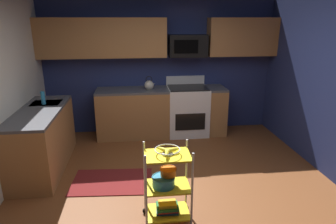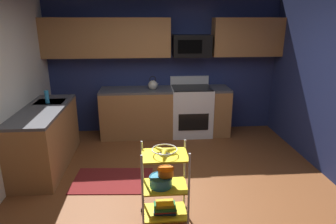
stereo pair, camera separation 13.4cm
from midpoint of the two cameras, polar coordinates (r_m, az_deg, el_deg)
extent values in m
cube|color=brown|center=(4.02, 0.86, -15.73)|extent=(4.40, 4.80, 0.04)
cube|color=navy|center=(5.84, -2.24, 8.88)|extent=(4.52, 0.06, 2.60)
cube|color=#9E6B3D|center=(5.72, -1.87, -0.18)|extent=(2.45, 0.60, 0.88)
cube|color=#4C4C51|center=(5.59, -1.92, 4.31)|extent=(2.45, 0.60, 0.04)
cube|color=#9E6B3D|center=(4.85, -23.69, -5.07)|extent=(0.60, 1.68, 0.88)
cube|color=#4C4C51|center=(4.70, -24.38, 0.11)|extent=(0.60, 1.68, 0.04)
cube|color=#B7BABC|center=(5.08, -23.04, 0.79)|extent=(0.44, 0.36, 0.16)
cube|color=white|center=(5.77, 3.08, 0.19)|extent=(0.76, 0.64, 0.92)
cube|color=black|center=(5.50, 3.62, -1.91)|extent=(0.56, 0.01, 0.32)
cube|color=white|center=(5.91, 2.69, 6.12)|extent=(0.76, 0.06, 0.18)
cube|color=black|center=(5.65, 3.15, 4.74)|extent=(0.72, 0.60, 0.02)
cube|color=#9E6B3D|center=(5.60, -13.23, 13.73)|extent=(2.30, 0.33, 0.70)
cube|color=#9E6B3D|center=(5.92, 13.46, 13.90)|extent=(1.30, 0.33, 0.70)
cube|color=black|center=(5.64, 3.09, 12.64)|extent=(0.70, 0.38, 0.40)
cube|color=black|center=(5.44, 2.81, 12.46)|extent=(0.44, 0.01, 0.24)
cylinder|color=silver|center=(3.13, -5.51, -15.62)|extent=(0.02, 0.02, 0.88)
cylinder|color=silver|center=(3.17, 3.42, -15.11)|extent=(0.02, 0.02, 0.88)
cylinder|color=silver|center=(3.43, -5.66, -12.49)|extent=(0.02, 0.02, 0.88)
cylinder|color=black|center=(3.67, -5.44, -18.45)|extent=(0.07, 0.02, 0.07)
cylinder|color=silver|center=(3.46, 2.42, -12.07)|extent=(0.02, 0.02, 0.88)
cylinder|color=black|center=(3.70, 2.33, -18.00)|extent=(0.07, 0.02, 0.07)
cube|color=yellow|center=(3.49, -1.27, -18.77)|extent=(0.48, 0.35, 0.02)
cube|color=yellow|center=(3.30, -1.31, -14.16)|extent=(0.48, 0.35, 0.02)
cube|color=yellow|center=(3.12, -1.36, -8.38)|extent=(0.48, 0.35, 0.02)
torus|color=silver|center=(3.09, -1.37, -7.23)|extent=(0.27, 0.27, 0.01)
cylinder|color=silver|center=(3.11, -1.36, -8.07)|extent=(0.12, 0.12, 0.02)
ellipsoid|color=yellow|center=(3.12, -0.51, -7.33)|extent=(0.17, 0.09, 0.04)
ellipsoid|color=yellow|center=(3.13, -2.10, -7.25)|extent=(0.15, 0.14, 0.04)
ellipsoid|color=yellow|center=(3.05, -1.49, -7.88)|extent=(0.08, 0.17, 0.04)
cylinder|color=#338CBF|center=(3.27, -2.08, -13.26)|extent=(0.24, 0.24, 0.11)
torus|color=#338CBF|center=(3.24, -2.09, -12.44)|extent=(0.25, 0.25, 0.01)
cylinder|color=orange|center=(3.24, -1.15, -11.50)|extent=(0.17, 0.17, 0.08)
torus|color=orange|center=(3.22, -1.15, -10.91)|extent=(0.18, 0.18, 0.01)
cube|color=#1E4C8C|center=(3.48, -1.28, -18.49)|extent=(0.26, 0.17, 0.02)
cube|color=#B22626|center=(3.46, -1.28, -18.14)|extent=(0.23, 0.16, 0.03)
cube|color=#26723F|center=(3.44, -1.28, -17.76)|extent=(0.24, 0.19, 0.03)
cube|color=gold|center=(3.42, -1.29, -17.31)|extent=(0.20, 0.14, 0.04)
sphere|color=beige|center=(5.56, -4.36, 5.16)|extent=(0.18, 0.18, 0.18)
sphere|color=black|center=(5.54, -4.38, 6.04)|extent=(0.03, 0.03, 0.03)
cone|color=beige|center=(5.56, -3.52, 5.37)|extent=(0.09, 0.04, 0.06)
torus|color=black|center=(5.54, -4.38, 6.29)|extent=(0.12, 0.01, 0.12)
cylinder|color=#2D8CBF|center=(4.96, -23.66, 2.49)|extent=(0.06, 0.06, 0.20)
cube|color=maroon|center=(4.34, -11.62, -13.00)|extent=(1.15, 0.78, 0.01)
camera|label=1|loc=(0.07, -91.02, -0.32)|focal=31.63mm
camera|label=2|loc=(0.07, 88.98, 0.32)|focal=31.63mm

